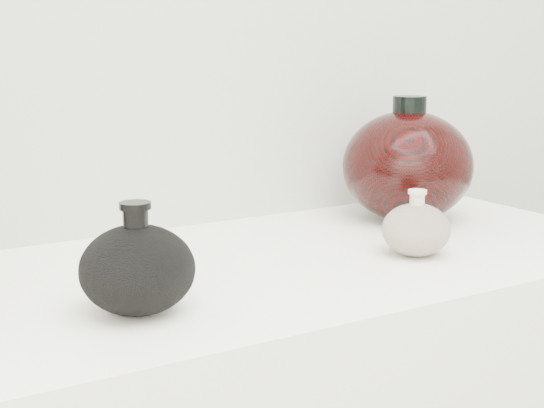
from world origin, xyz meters
TOP-DOWN VIEW (x-y plane):
  - black_gourd_vase at (-0.20, 0.85)m, footprint 0.17×0.17m
  - cream_gourd_vase at (0.23, 0.87)m, footprint 0.11×0.11m
  - right_round_pot at (0.36, 1.05)m, footprint 0.24×0.24m

SIDE VIEW (x-z plane):
  - cream_gourd_vase at x=0.23m, z-range 0.89..0.99m
  - black_gourd_vase at x=-0.20m, z-range 0.89..1.01m
  - right_round_pot at x=0.36m, z-range 0.89..1.10m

